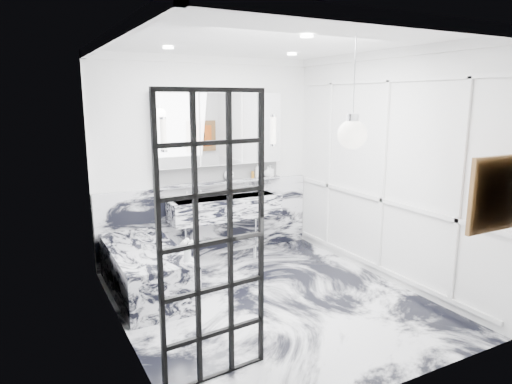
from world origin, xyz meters
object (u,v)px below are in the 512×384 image
trough_sink (225,208)px  mirror_cabinet (219,129)px  crittall_door (214,242)px  bathtub (145,270)px

trough_sink → mirror_cabinet: mirror_cabinet is taller
crittall_door → bathtub: size_ratio=1.39×
mirror_cabinet → bathtub: (-1.32, -0.83, -1.54)m
mirror_cabinet → bathtub: mirror_cabinet is taller
mirror_cabinet → bathtub: 2.20m
crittall_door → trough_sink: crittall_door is taller
trough_sink → mirror_cabinet: 1.10m
crittall_door → mirror_cabinet: 3.08m
trough_sink → crittall_door: bearing=-116.0°
mirror_cabinet → bathtub: bearing=-147.9°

